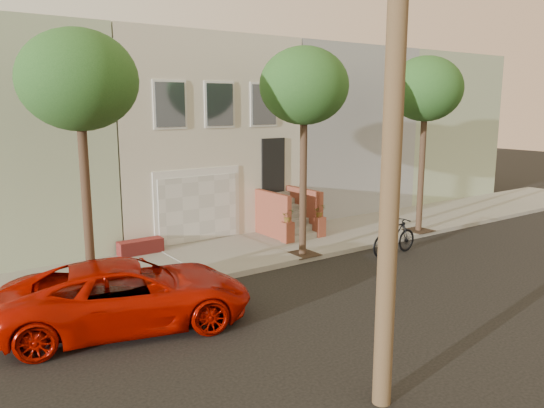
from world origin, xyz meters
TOP-DOWN VIEW (x-y plane):
  - ground at (0.00, 0.00)m, footprint 90.00×90.00m
  - sidewalk at (0.00, 5.35)m, footprint 40.00×3.70m
  - house_row at (0.00, 11.19)m, footprint 33.10×11.70m
  - tree_left at (-5.50, 3.90)m, footprint 2.70×2.57m
  - tree_mid at (1.00, 3.90)m, footprint 2.70×2.57m
  - tree_right at (6.50, 3.90)m, footprint 2.70×2.57m
  - pickup_truck at (-5.23, 2.07)m, footprint 5.68×3.64m
  - motorcycle at (3.70, 2.57)m, footprint 1.99×0.62m

SIDE VIEW (x-z plane):
  - ground at x=0.00m, z-range 0.00..0.00m
  - sidewalk at x=0.00m, z-range 0.00..0.15m
  - motorcycle at x=3.70m, z-range 0.00..1.19m
  - pickup_truck at x=-5.23m, z-range 0.00..1.46m
  - house_row at x=0.00m, z-range 0.14..7.14m
  - tree_left at x=-5.50m, z-range 2.11..8.41m
  - tree_mid at x=1.00m, z-range 2.11..8.41m
  - tree_right at x=6.50m, z-range 2.11..8.41m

